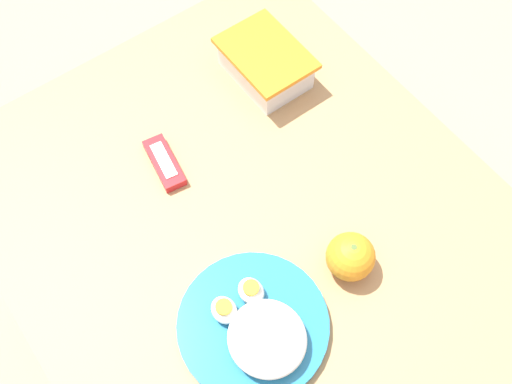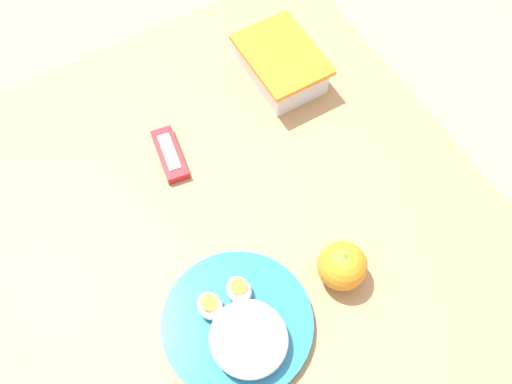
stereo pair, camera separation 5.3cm
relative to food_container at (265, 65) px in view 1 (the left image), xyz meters
name	(u,v)px [view 1 (the left image)]	position (x,y,z in m)	size (l,w,h in m)	color
ground_plane	(259,336)	(0.27, -0.21, -0.75)	(10.00, 10.00, 0.00)	gray
table	(261,248)	(0.27, -0.21, -0.11)	(1.02, 0.82, 0.72)	#AD7F51
food_container	(265,65)	(0.00, 0.00, 0.00)	(0.18, 0.13, 0.07)	white
orange_fruit	(350,257)	(0.40, -0.13, 0.01)	(0.08, 0.08, 0.08)	orange
rice_plate	(257,328)	(0.40, -0.32, -0.01)	(0.24, 0.24, 0.06)	teal
candy_bar	(164,163)	(0.06, -0.27, -0.02)	(0.12, 0.06, 0.02)	red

